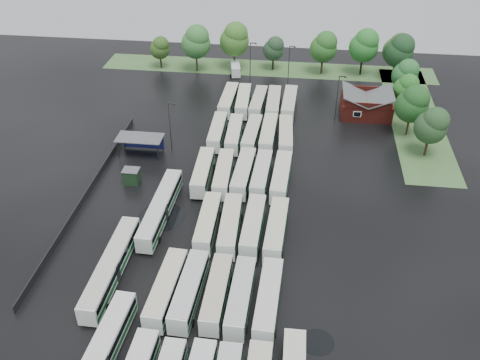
# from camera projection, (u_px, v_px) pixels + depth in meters

# --- Properties ---
(ground) EXTENTS (160.00, 160.00, 0.00)m
(ground) POSITION_uv_depth(u_px,v_px,m) (216.00, 239.00, 77.13)
(ground) COLOR black
(ground) RESTS_ON ground
(brick_building) EXTENTS (10.07, 8.60, 5.39)m
(brick_building) POSITION_uv_depth(u_px,v_px,m) (366.00, 106.00, 108.75)
(brick_building) COLOR maroon
(brick_building) RESTS_ON ground
(wash_shed) EXTENTS (8.20, 4.20, 3.58)m
(wash_shed) POSITION_uv_depth(u_px,v_px,m) (141.00, 139.00, 95.35)
(wash_shed) COLOR #2D2D30
(wash_shed) RESTS_ON ground
(utility_hut) EXTENTS (2.70, 2.20, 2.62)m
(utility_hut) POSITION_uv_depth(u_px,v_px,m) (132.00, 176.00, 88.44)
(utility_hut) COLOR black
(utility_hut) RESTS_ON ground
(grass_strip_north) EXTENTS (80.00, 10.00, 0.01)m
(grass_strip_north) POSITION_uv_depth(u_px,v_px,m) (267.00, 68.00, 130.19)
(grass_strip_north) COLOR #406732
(grass_strip_north) RESTS_ON ground
(grass_strip_east) EXTENTS (10.00, 50.00, 0.01)m
(grass_strip_east) POSITION_uv_depth(u_px,v_px,m) (415.00, 117.00, 108.78)
(grass_strip_east) COLOR #406732
(grass_strip_east) RESTS_ON ground
(west_fence) EXTENTS (0.10, 50.00, 1.20)m
(west_fence) POSITION_uv_depth(u_px,v_px,m) (87.00, 193.00, 85.68)
(west_fence) COLOR #2D2D30
(west_fence) RESTS_ON ground
(bus_r1c0) EXTENTS (3.06, 12.17, 3.36)m
(bus_r1c0) POSITION_uv_depth(u_px,v_px,m) (166.00, 289.00, 66.50)
(bus_r1c0) COLOR silver
(bus_r1c0) RESTS_ON ground
(bus_r1c1) EXTENTS (3.00, 12.15, 3.36)m
(bus_r1c1) POSITION_uv_depth(u_px,v_px,m) (189.00, 290.00, 66.25)
(bus_r1c1) COLOR silver
(bus_r1c1) RESTS_ON ground
(bus_r1c2) EXTENTS (2.50, 11.60, 3.23)m
(bus_r1c2) POSITION_uv_depth(u_px,v_px,m) (217.00, 293.00, 65.99)
(bus_r1c2) COLOR silver
(bus_r1c2) RESTS_ON ground
(bus_r1c3) EXTENTS (2.69, 11.79, 3.27)m
(bus_r1c3) POSITION_uv_depth(u_px,v_px,m) (241.00, 297.00, 65.43)
(bus_r1c3) COLOR silver
(bus_r1c3) RESTS_ON ground
(bus_r1c4) EXTENTS (2.91, 12.14, 3.36)m
(bus_r1c4) POSITION_uv_depth(u_px,v_px,m) (268.00, 300.00, 64.98)
(bus_r1c4) COLOR silver
(bus_r1c4) RESTS_ON ground
(bus_r2c1) EXTENTS (2.70, 11.78, 3.27)m
(bus_r2c1) POSITION_uv_depth(u_px,v_px,m) (208.00, 223.00, 77.45)
(bus_r2c1) COLOR silver
(bus_r2c1) RESTS_ON ground
(bus_r2c2) EXTENTS (3.01, 12.22, 3.38)m
(bus_r2c2) POSITION_uv_depth(u_px,v_px,m) (230.00, 226.00, 76.83)
(bus_r2c2) COLOR silver
(bus_r2c2) RESTS_ON ground
(bus_r2c3) EXTENTS (2.76, 12.04, 3.34)m
(bus_r2c3) POSITION_uv_depth(u_px,v_px,m) (253.00, 226.00, 76.81)
(bus_r2c3) COLOR silver
(bus_r2c3) RESTS_ON ground
(bus_r2c4) EXTENTS (2.98, 12.14, 3.36)m
(bus_r2c4) POSITION_uv_depth(u_px,v_px,m) (276.00, 229.00, 76.14)
(bus_r2c4) COLOR silver
(bus_r2c4) RESTS_ON ground
(bus_r3c0) EXTENTS (2.89, 11.85, 3.28)m
(bus_r3c0) POSITION_uv_depth(u_px,v_px,m) (203.00, 172.00, 88.62)
(bus_r3c0) COLOR silver
(bus_r3c0) RESTS_ON ground
(bus_r3c1) EXTENTS (2.95, 11.86, 3.28)m
(bus_r3c1) POSITION_uv_depth(u_px,v_px,m) (224.00, 174.00, 88.17)
(bus_r3c1) COLOR silver
(bus_r3c1) RESTS_ON ground
(bus_r3c2) EXTENTS (3.01, 12.23, 3.38)m
(bus_r3c2) POSITION_uv_depth(u_px,v_px,m) (243.00, 173.00, 88.24)
(bus_r3c2) COLOR silver
(bus_r3c2) RESTS_ON ground
(bus_r3c3) EXTENTS (2.86, 11.81, 3.27)m
(bus_r3c3) POSITION_uv_depth(u_px,v_px,m) (261.00, 174.00, 88.01)
(bus_r3c3) COLOR silver
(bus_r3c3) RESTS_ON ground
(bus_r3c4) EXTENTS (3.02, 12.26, 3.39)m
(bus_r3c4) POSITION_uv_depth(u_px,v_px,m) (281.00, 177.00, 87.33)
(bus_r3c4) COLOR silver
(bus_r3c4) RESTS_ON ground
(bus_r4c0) EXTENTS (2.75, 11.64, 3.23)m
(bus_r4c0) POSITION_uv_depth(u_px,v_px,m) (217.00, 132.00, 100.09)
(bus_r4c0) COLOR silver
(bus_r4c0) RESTS_ON ground
(bus_r4c1) EXTENTS (2.84, 11.65, 3.22)m
(bus_r4c1) POSITION_uv_depth(u_px,v_px,m) (234.00, 134.00, 99.33)
(bus_r4c1) COLOR silver
(bus_r4c1) RESTS_ON ground
(bus_r4c2) EXTENTS (2.92, 11.63, 3.21)m
(bus_r4c2) POSITION_uv_depth(u_px,v_px,m) (252.00, 134.00, 99.24)
(bus_r4c2) COLOR silver
(bus_r4c2) RESTS_ON ground
(bus_r4c3) EXTENTS (2.70, 12.02, 3.34)m
(bus_r4c3) POSITION_uv_depth(u_px,v_px,m) (268.00, 134.00, 99.19)
(bus_r4c3) COLOR silver
(bus_r4c3) RESTS_ON ground
(bus_r4c4) EXTENTS (3.10, 11.92, 3.29)m
(bus_r4c4) POSITION_uv_depth(u_px,v_px,m) (286.00, 136.00, 98.78)
(bus_r4c4) COLOR silver
(bus_r4c4) RESTS_ON ground
(bus_r5c0) EXTENTS (2.78, 12.22, 3.39)m
(bus_r5c0) POSITION_uv_depth(u_px,v_px,m) (228.00, 100.00, 111.13)
(bus_r5c0) COLOR silver
(bus_r5c0) RESTS_ON ground
(bus_r5c1) EXTENTS (3.04, 12.06, 3.33)m
(bus_r5c1) POSITION_uv_depth(u_px,v_px,m) (243.00, 101.00, 110.87)
(bus_r5c1) COLOR silver
(bus_r5c1) RESTS_ON ground
(bus_r5c2) EXTENTS (2.96, 11.64, 3.21)m
(bus_r5c2) POSITION_uv_depth(u_px,v_px,m) (258.00, 103.00, 110.42)
(bus_r5c2) COLOR silver
(bus_r5c2) RESTS_ON ground
(bus_r5c3) EXTENTS (2.74, 12.09, 3.36)m
(bus_r5c3) POSITION_uv_depth(u_px,v_px,m) (273.00, 103.00, 109.92)
(bus_r5c3) COLOR silver
(bus_r5c3) RESTS_ON ground
(bus_r5c4) EXTENTS (2.88, 12.19, 3.37)m
(bus_r5c4) POSITION_uv_depth(u_px,v_px,m) (289.00, 103.00, 109.95)
(bus_r5c4) COLOR silver
(bus_r5c4) RESTS_ON ground
(artic_bus_west_a) EXTENTS (3.37, 17.65, 3.26)m
(artic_bus_west_a) POSITION_uv_depth(u_px,v_px,m) (99.00, 359.00, 57.91)
(artic_bus_west_a) COLOR silver
(artic_bus_west_a) RESTS_ON ground
(artic_bus_west_b) EXTENTS (2.88, 17.60, 3.26)m
(artic_bus_west_b) POSITION_uv_depth(u_px,v_px,m) (160.00, 208.00, 80.32)
(artic_bus_west_b) COLOR silver
(artic_bus_west_b) RESTS_ON ground
(artic_bus_west_c) EXTENTS (2.68, 17.75, 3.29)m
(artic_bus_west_c) POSITION_uv_depth(u_px,v_px,m) (111.00, 267.00, 69.80)
(artic_bus_west_c) COLOR silver
(artic_bus_west_c) RESTS_ON ground
(minibus) EXTENTS (3.03, 5.83, 2.42)m
(minibus) POSITION_uv_depth(u_px,v_px,m) (235.00, 69.00, 126.44)
(minibus) COLOR white
(minibus) RESTS_ON ground
(tree_north_0) EXTENTS (4.77, 4.77, 7.90)m
(tree_north_0) POSITION_uv_depth(u_px,v_px,m) (160.00, 48.00, 127.73)
(tree_north_0) COLOR black
(tree_north_0) RESTS_ON ground
(tree_north_1) EXTENTS (6.87, 6.87, 11.38)m
(tree_north_1) POSITION_uv_depth(u_px,v_px,m) (196.00, 41.00, 124.72)
(tree_north_1) COLOR #3B2E20
(tree_north_1) RESTS_ON ground
(tree_north_2) EXTENTS (6.97, 6.97, 11.54)m
(tree_north_2) POSITION_uv_depth(u_px,v_px,m) (235.00, 39.00, 125.90)
(tree_north_2) COLOR #3B2F21
(tree_north_2) RESTS_ON ground
(tree_north_3) EXTENTS (4.99, 4.99, 8.26)m
(tree_north_3) POSITION_uv_depth(u_px,v_px,m) (274.00, 48.00, 126.64)
(tree_north_3) COLOR black
(tree_north_3) RESTS_ON ground
(tree_north_4) EXTENTS (6.30, 6.30, 10.43)m
(tree_north_4) POSITION_uv_depth(u_px,v_px,m) (324.00, 46.00, 123.71)
(tree_north_4) COLOR #3B2C1D
(tree_north_4) RESTS_ON ground
(tree_north_5) EXTENTS (6.79, 6.79, 11.24)m
(tree_north_5) POSITION_uv_depth(u_px,v_px,m) (365.00, 45.00, 122.94)
(tree_north_5) COLOR black
(tree_north_5) RESTS_ON ground
(tree_north_6) EXTENTS (6.54, 6.54, 10.84)m
(tree_north_6) POSITION_uv_depth(u_px,v_px,m) (398.00, 49.00, 121.44)
(tree_north_6) COLOR black
(tree_north_6) RESTS_ON ground
(tree_east_0) EXTENTS (5.80, 5.80, 9.61)m
(tree_east_0) POSITION_uv_depth(u_px,v_px,m) (432.00, 125.00, 92.96)
(tree_east_0) COLOR #3C2619
(tree_east_0) RESTS_ON ground
(tree_east_1) EXTENTS (6.26, 6.26, 10.37)m
(tree_east_1) POSITION_uv_depth(u_px,v_px,m) (413.00, 103.00, 98.96)
(tree_east_1) COLOR #3C2714
(tree_east_1) RESTS_ON ground
(tree_east_2) EXTENTS (5.10, 5.10, 8.45)m
(tree_east_2) POSITION_uv_depth(u_px,v_px,m) (406.00, 88.00, 107.68)
(tree_east_2) COLOR #302619
(tree_east_2) RESTS_ON ground
(tree_east_3) EXTENTS (5.56, 5.56, 9.20)m
(tree_east_3) POSITION_uv_depth(u_px,v_px,m) (406.00, 74.00, 112.48)
(tree_east_3) COLOR #312315
(tree_east_3) RESTS_ON ground
(tree_east_4) EXTENTS (6.69, 6.69, 11.07)m
(tree_east_4) POSITION_uv_depth(u_px,v_px,m) (400.00, 50.00, 120.45)
(tree_east_4) COLOR black
(tree_east_4) RESTS_ON ground
(lamp_post_ne) EXTENTS (1.48, 0.29, 9.59)m
(lamp_post_ne) POSITION_uv_depth(u_px,v_px,m) (338.00, 95.00, 104.54)
(lamp_post_ne) COLOR #2D2D30
(lamp_post_ne) RESTS_ON ground
(lamp_post_nw) EXTENTS (1.47, 0.29, 9.56)m
(lamp_post_nw) POSITION_uv_depth(u_px,v_px,m) (171.00, 124.00, 94.81)
(lamp_post_nw) COLOR #2D2D30
(lamp_post_nw) RESTS_ON ground
(lamp_post_back_w) EXTENTS (1.55, 0.30, 10.04)m
(lamp_post_back_w) POSITION_uv_depth(u_px,v_px,m) (251.00, 61.00, 118.66)
(lamp_post_back_w) COLOR #2D2D30
(lamp_post_back_w) RESTS_ON ground
(lamp_post_back_e) EXTENTS (1.44, 0.28, 9.35)m
(lamp_post_back_e) POSITION_uv_depth(u_px,v_px,m) (289.00, 63.00, 118.76)
(lamp_post_back_e) COLOR #2D2D30
(lamp_post_back_e) RESTS_ON ground
(puddle_2) EXTENTS (7.38, 7.38, 0.01)m
(puddle_2) POSITION_uv_depth(u_px,v_px,m) (162.00, 217.00, 81.54)
(puddle_2) COLOR black
(puddle_2) RESTS_ON ground
(puddle_3) EXTENTS (3.90, 3.90, 0.01)m
(puddle_3) POSITION_uv_depth(u_px,v_px,m) (254.00, 258.00, 73.85)
(puddle_3) COLOR black
(puddle_3) RESTS_ON ground
(puddle_4) EXTENTS (3.99, 3.99, 0.01)m
(puddle_4) POSITION_uv_depth(u_px,v_px,m) (317.00, 342.00, 61.96)
(puddle_4) COLOR black
(puddle_4) RESTS_ON ground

